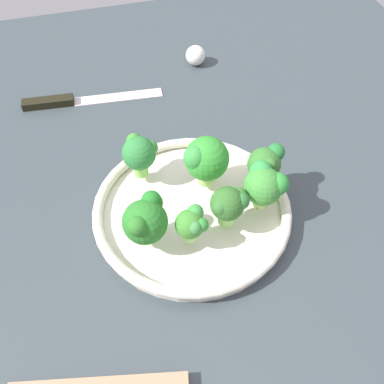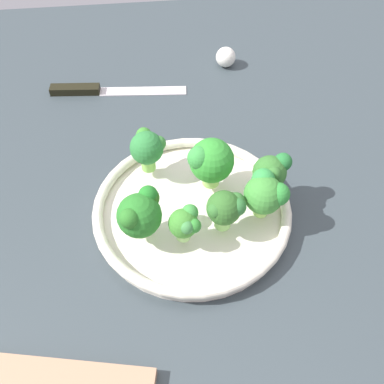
% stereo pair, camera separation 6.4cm
% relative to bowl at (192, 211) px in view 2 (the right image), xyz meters
% --- Properties ---
extents(ground_plane, '(1.30, 1.30, 0.03)m').
position_rel_bowl_xyz_m(ground_plane, '(0.03, -0.02, -0.03)').
color(ground_plane, '#374247').
extents(bowl, '(0.30, 0.30, 0.03)m').
position_rel_bowl_xyz_m(bowl, '(0.00, 0.00, 0.00)').
color(bowl, white).
rests_on(bowl, ground_plane).
extents(broccoli_floret_0, '(0.06, 0.07, 0.07)m').
position_rel_bowl_xyz_m(broccoli_floret_0, '(0.08, 0.04, 0.06)').
color(broccoli_floret_0, '#7DC15C').
rests_on(broccoli_floret_0, bowl).
extents(broccoli_floret_1, '(0.05, 0.05, 0.06)m').
position_rel_bowl_xyz_m(broccoli_floret_1, '(-0.04, 0.04, 0.05)').
color(broccoli_floret_1, '#8BCD66').
rests_on(broccoli_floret_1, bowl).
extents(broccoli_floret_2, '(0.07, 0.07, 0.08)m').
position_rel_bowl_xyz_m(broccoli_floret_2, '(-0.03, -0.04, 0.06)').
color(broccoli_floret_2, '#9CC962').
rests_on(broccoli_floret_2, bowl).
extents(broccoli_floret_3, '(0.06, 0.05, 0.06)m').
position_rel_bowl_xyz_m(broccoli_floret_3, '(-0.12, -0.02, 0.05)').
color(broccoli_floret_3, '#9BC970').
rests_on(broccoli_floret_3, bowl).
extents(broccoli_floret_4, '(0.04, 0.04, 0.05)m').
position_rel_bowl_xyz_m(broccoli_floret_4, '(0.02, 0.06, 0.05)').
color(broccoli_floret_4, '#94CC6F').
rests_on(broccoli_floret_4, bowl).
extents(broccoli_floret_5, '(0.06, 0.06, 0.07)m').
position_rel_bowl_xyz_m(broccoli_floret_5, '(-0.10, 0.02, 0.06)').
color(broccoli_floret_5, '#9BD562').
rests_on(broccoli_floret_5, bowl).
extents(broccoli_floret_6, '(0.06, 0.06, 0.07)m').
position_rel_bowl_xyz_m(broccoli_floret_6, '(0.06, -0.08, 0.06)').
color(broccoli_floret_6, '#87CB56').
rests_on(broccoli_floret_6, bowl).
extents(knife, '(0.27, 0.05, 0.01)m').
position_rel_bowl_xyz_m(knife, '(0.15, -0.32, -0.01)').
color(knife, silver).
rests_on(knife, ground_plane).
extents(garlic_bulb, '(0.04, 0.04, 0.04)m').
position_rel_bowl_xyz_m(garlic_bulb, '(-0.11, -0.39, 0.01)').
color(garlic_bulb, white).
rests_on(garlic_bulb, ground_plane).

